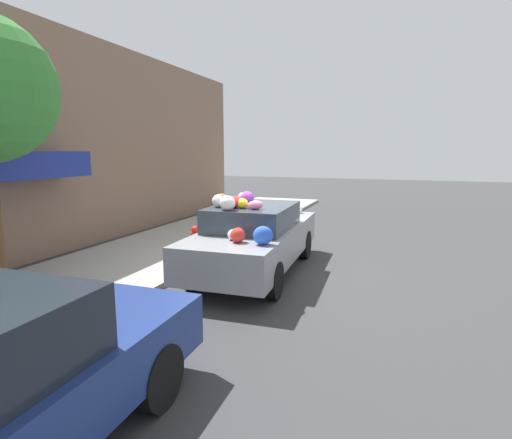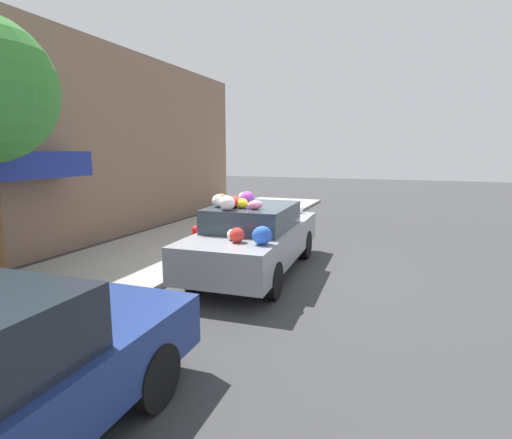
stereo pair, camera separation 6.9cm
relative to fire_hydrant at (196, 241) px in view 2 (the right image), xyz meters
name	(u,v)px [view 2 (the right image)]	position (x,y,z in m)	size (l,w,h in m)	color
ground_plane	(251,271)	(-0.33, -1.46, -0.45)	(60.00, 60.00, 0.00)	#38383A
sidewalk_curb	(142,256)	(-0.33, 1.24, -0.40)	(24.00, 3.20, 0.10)	#9E998E
building_facade	(55,143)	(-0.48, 3.45, 2.20)	(18.00, 1.20, 5.36)	#846651
fire_hydrant	(196,241)	(0.00, 0.00, 0.00)	(0.20, 0.20, 0.70)	red
art_car	(255,236)	(-0.38, -1.58, 0.31)	(4.50, 1.88, 1.67)	gray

